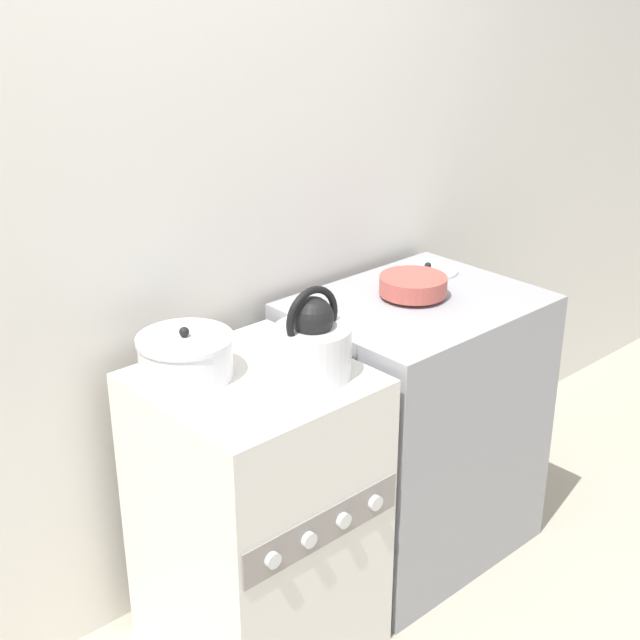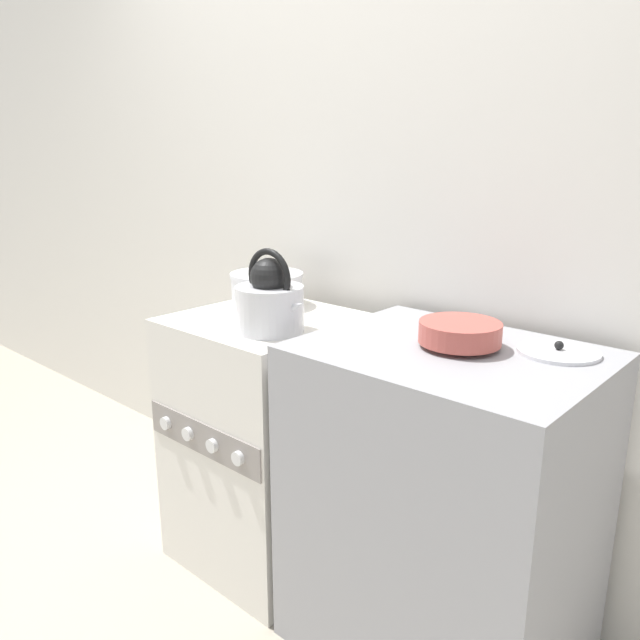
% 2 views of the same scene
% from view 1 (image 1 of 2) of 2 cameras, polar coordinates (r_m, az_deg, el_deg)
% --- Properties ---
extents(wall_back, '(7.00, 0.06, 2.50)m').
position_cam_1_polar(wall_back, '(2.61, -9.99, 6.18)').
color(wall_back, silver).
rests_on(wall_back, ground_plane).
extents(stove, '(0.57, 0.59, 0.90)m').
position_cam_1_polar(stove, '(2.67, -4.04, -12.32)').
color(stove, silver).
rests_on(stove, ground_plane).
extents(counter, '(0.77, 0.61, 0.93)m').
position_cam_1_polar(counter, '(3.08, 5.94, -6.81)').
color(counter, '#99999E').
rests_on(counter, ground_plane).
extents(kettle, '(0.26, 0.21, 0.26)m').
position_cam_1_polar(kettle, '(2.40, -0.45, -1.48)').
color(kettle, silver).
rests_on(kettle, stove).
extents(cooking_pot, '(0.26, 0.26, 0.15)m').
position_cam_1_polar(cooking_pot, '(2.44, -8.59, -2.31)').
color(cooking_pot, silver).
rests_on(cooking_pot, stove).
extents(enamel_bowl, '(0.22, 0.22, 0.07)m').
position_cam_1_polar(enamel_bowl, '(2.88, 5.98, 2.22)').
color(enamel_bowl, '#B75147').
rests_on(enamel_bowl, counter).
extents(loose_pot_lid, '(0.21, 0.21, 0.03)m').
position_cam_1_polar(loose_pot_lid, '(3.13, 6.90, 3.19)').
color(loose_pot_lid, silver).
rests_on(loose_pot_lid, counter).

